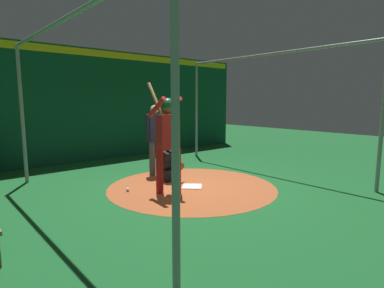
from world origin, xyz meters
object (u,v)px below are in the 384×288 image
(baseball_0, at_px, (128,190))
(home_plate, at_px, (192,186))
(batter, at_px, (168,135))
(catcher, at_px, (170,166))
(umpire, at_px, (155,136))

(baseball_0, bearing_deg, home_plate, 63.94)
(batter, bearing_deg, baseball_0, -137.45)
(catcher, relative_size, umpire, 0.52)
(home_plate, height_order, batter, batter)
(catcher, bearing_deg, home_plate, 2.00)
(home_plate, height_order, catcher, catcher)
(batter, distance_m, catcher, 1.31)
(catcher, bearing_deg, umpire, 173.48)
(catcher, xyz_separation_m, baseball_0, (0.14, -1.22, -0.31))
(home_plate, height_order, umpire, umpire)
(home_plate, relative_size, batter, 0.19)
(batter, relative_size, baseball_0, 30.34)
(baseball_0, bearing_deg, umpire, 123.83)
(home_plate, distance_m, umpire, 1.78)
(catcher, relative_size, baseball_0, 12.38)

